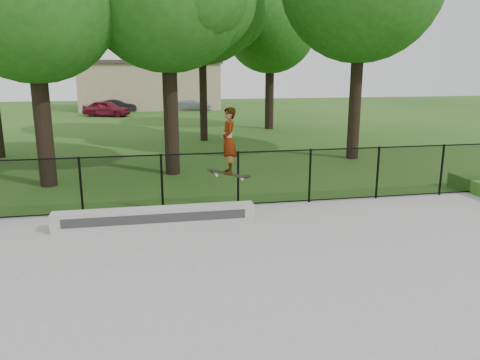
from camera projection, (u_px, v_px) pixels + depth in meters
The scene contains 9 objects.
ground at pixel (312, 322), 6.97m from camera, with size 100.00×100.00×0.00m, color #275618.
concrete_slab at pixel (312, 320), 6.96m from camera, with size 14.00×12.00×0.06m, color gray.
grind_ledge at pixel (156, 217), 10.98m from camera, with size 4.67×0.40×0.43m, color #ADADA7.
car_a at pixel (107, 108), 35.98m from camera, with size 1.44×3.57×1.22m, color maroon.
car_b at pixel (117, 106), 39.64m from camera, with size 1.13×2.94×1.07m, color black.
car_c at pixel (188, 103), 41.04m from camera, with size 1.71×3.86×1.22m, color #9AA1AF.
skater_airborne at pixel (229, 142), 10.83m from camera, with size 0.82×0.57×1.72m.
chainlink_fence at pixel (238, 179), 12.41m from camera, with size 16.06×0.06×1.50m.
distant_building at pixel (150, 85), 42.35m from camera, with size 12.40×6.40×4.30m.
Camera 1 is at (-2.25, -5.95, 3.70)m, focal length 35.00 mm.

